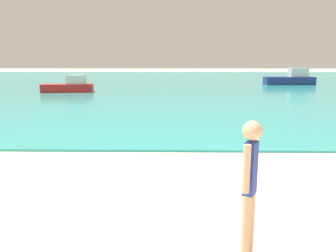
% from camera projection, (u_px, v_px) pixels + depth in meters
% --- Properties ---
extents(water, '(160.00, 60.00, 0.06)m').
position_uv_depth(water, '(169.00, 81.00, 37.97)').
color(water, teal).
rests_on(water, ground).
extents(person_standing, '(0.23, 0.34, 1.66)m').
position_uv_depth(person_standing, '(250.00, 183.00, 3.78)').
color(person_standing, '#DDAD84').
rests_on(person_standing, ground).
extents(boat_near, '(3.69, 1.54, 1.22)m').
position_uv_depth(boat_near, '(69.00, 86.00, 24.09)').
color(boat_near, red).
rests_on(boat_near, water).
extents(boat_far, '(4.61, 1.59, 1.55)m').
position_uv_depth(boat_far, '(291.00, 79.00, 31.53)').
color(boat_far, navy).
rests_on(boat_far, water).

